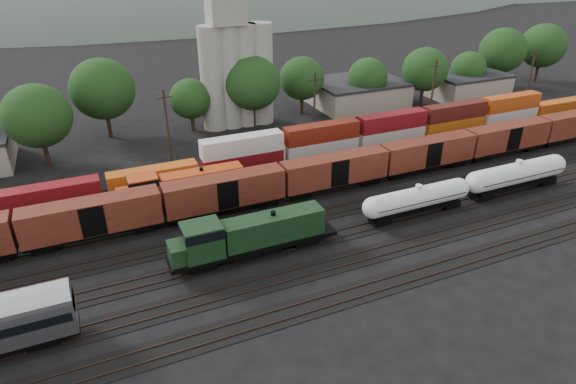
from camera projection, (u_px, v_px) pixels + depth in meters
name	position (u px, v px, depth m)	size (l,w,h in m)	color
ground	(305.00, 218.00, 59.68)	(600.00, 600.00, 0.00)	black
tracks	(305.00, 218.00, 59.66)	(180.00, 33.20, 0.20)	black
green_locomotive	(245.00, 236.00, 50.95)	(18.62, 3.29, 4.93)	black
tank_car_a	(417.00, 199.00, 59.05)	(15.35, 2.75, 4.02)	white
tank_car_b	(516.00, 174.00, 64.74)	(16.85, 3.02, 4.42)	white
orange_locomotive	(179.00, 186.00, 61.91)	(17.84, 2.97, 4.46)	black
boxcar_string	(383.00, 161.00, 67.42)	(184.40, 2.90, 4.20)	black
container_wall	(306.00, 147.00, 73.19)	(160.00, 2.60, 5.80)	black
grain_silo	(236.00, 64.00, 84.87)	(13.40, 5.00, 29.00)	#9D9B90
industrial_sheds	(256.00, 110.00, 89.48)	(119.38, 17.26, 5.10)	#9E937F
tree_band	(201.00, 85.00, 85.06)	(170.92, 23.80, 13.72)	black
utility_poles	(245.00, 117.00, 74.67)	(122.20, 0.36, 12.00)	black
distant_hills	(155.00, 37.00, 288.84)	(860.00, 286.00, 130.00)	#59665B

